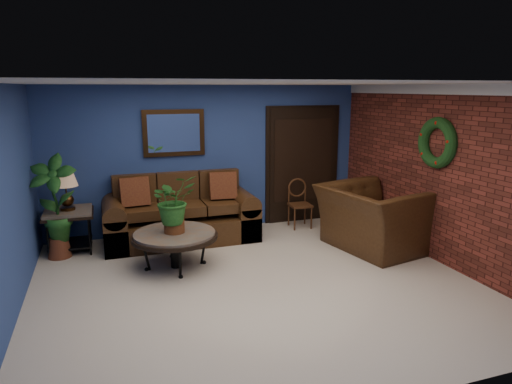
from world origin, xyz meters
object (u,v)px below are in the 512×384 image
object	(u,v)px
table_lamp	(66,185)
sofa	(180,218)
coffee_table	(175,236)
armchair	(374,218)
side_chair	(299,200)
end_table	(69,219)

from	to	relation	value
table_lamp	sofa	bearing A→B (deg)	1.41
coffee_table	armchair	world-z (taller)	armchair
side_chair	armchair	distance (m)	1.57
table_lamp	armchair	xyz separation A→B (m)	(4.45, -1.38, -0.55)
armchair	table_lamp	bearing A→B (deg)	61.63
table_lamp	side_chair	size ratio (longest dim) A/B	0.69
sofa	end_table	bearing A→B (deg)	-178.59
sofa	end_table	distance (m)	1.70
end_table	table_lamp	size ratio (longest dim) A/B	1.21
end_table	table_lamp	world-z (taller)	table_lamp
armchair	side_chair	bearing A→B (deg)	11.89
end_table	side_chair	distance (m)	3.84
coffee_table	armchair	xyz separation A→B (m)	(3.03, -0.22, 0.04)
side_chair	sofa	bearing A→B (deg)	-175.98
coffee_table	table_lamp	size ratio (longest dim) A/B	1.99
table_lamp	side_chair	distance (m)	3.88
end_table	armchair	world-z (taller)	armchair
table_lamp	side_chair	bearing A→B (deg)	0.96
coffee_table	armchair	distance (m)	3.04
coffee_table	end_table	size ratio (longest dim) A/B	1.65
coffee_table	side_chair	bearing A→B (deg)	26.90
armchair	coffee_table	bearing A→B (deg)	74.76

